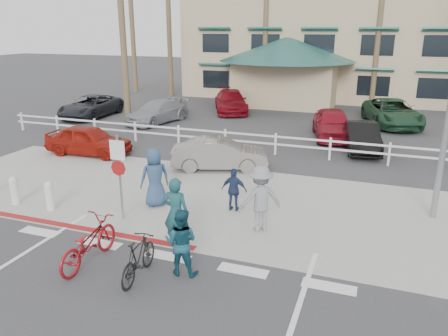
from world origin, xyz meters
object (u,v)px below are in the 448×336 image
at_px(sign_post, 120,173).
at_px(bike_red, 88,243).
at_px(bike_black, 138,258).
at_px(car_white_sedan, 220,154).
at_px(car_red_compact, 88,140).

bearing_deg(sign_post, bike_red, -75.24).
bearing_deg(bike_black, bike_red, -10.37).
bearing_deg(bike_red, sign_post, -74.98).
xyz_separation_m(bike_black, car_white_sedan, (-1.08, 8.22, 0.13)).
distance_m(bike_black, car_white_sedan, 8.29).
relative_size(bike_red, car_white_sedan, 0.55).
height_order(bike_red, bike_black, bike_red).
bearing_deg(car_red_compact, car_white_sedan, -92.49).
distance_m(sign_post, bike_red, 2.76).
distance_m(sign_post, car_red_compact, 7.66).
distance_m(bike_red, bike_black, 1.48).
height_order(bike_black, car_red_compact, car_red_compact).
xyz_separation_m(sign_post, car_red_compact, (-5.24, 5.53, -0.78)).
xyz_separation_m(sign_post, car_white_sedan, (1.05, 5.54, -0.82)).
height_order(bike_red, car_red_compact, car_red_compact).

